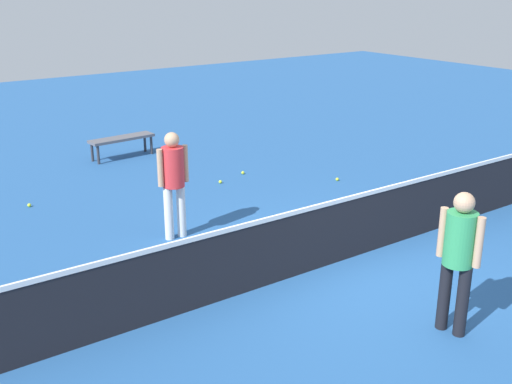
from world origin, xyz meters
The scene contains 12 objects.
ground_plane centered at (0.00, 0.00, 0.00)m, with size 40.00×40.00×0.00m, color #265693.
court_net centered at (0.00, 0.00, 0.50)m, with size 10.09×0.09×1.07m.
player_near_side centered at (1.58, -2.14, 1.01)m, with size 0.52×0.34×1.70m.
player_far_side centered at (0.31, 2.14, 1.01)m, with size 0.40×0.53×1.70m.
tennis_racket_near_player centered at (1.22, -1.35, 0.01)m, with size 0.60×0.37×0.03m.
tennis_ball_near_player centered at (-0.78, -1.15, 0.03)m, with size 0.07×0.07×0.07m, color #C6E033.
tennis_ball_by_net centered at (-1.16, -4.32, 0.03)m, with size 0.07×0.07×0.07m, color #C6E033.
tennis_ball_midcourt centered at (-0.12, -1.64, 0.03)m, with size 0.07×0.07×0.07m, color #C6E033.
tennis_ball_baseline centered at (-2.47, -2.85, 0.03)m, with size 0.07×0.07×0.07m, color #C6E033.
tennis_ball_stray_left centered at (-0.44, -4.07, 0.03)m, with size 0.07×0.07×0.07m, color #C6E033.
tennis_ball_stray_right centered at (3.08, -4.89, 0.03)m, with size 0.07×0.07×0.07m, color #C6E033.
courtside_bench centered at (0.36, -6.97, 0.42)m, with size 1.53×0.51×0.48m.
Camera 1 is at (5.77, 6.00, 3.86)m, focal length 43.64 mm.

